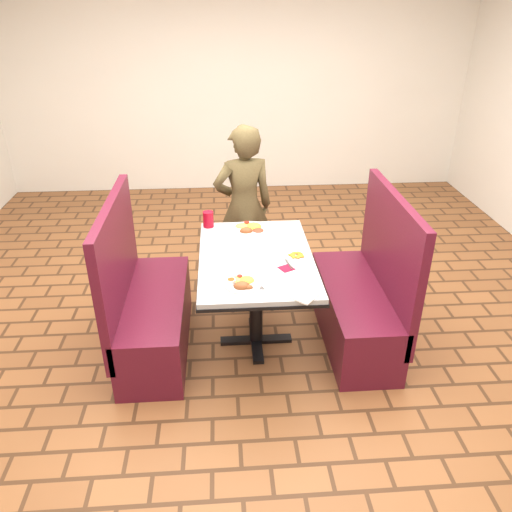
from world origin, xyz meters
name	(u,v)px	position (x,y,z in m)	size (l,w,h in m)	color
room	(256,84)	(0.00, 0.00, 1.91)	(7.00, 7.04, 2.82)	brown
dining_table	(256,268)	(0.00, 0.00, 0.65)	(0.81, 1.21, 0.75)	#ABADB0
booth_bench_left	(148,310)	(-0.80, 0.00, 0.33)	(0.47, 1.20, 1.17)	#5B1427
booth_bench_right	(361,302)	(0.80, 0.00, 0.33)	(0.47, 1.20, 1.17)	#5B1427
diner_person	(244,207)	(-0.04, 0.96, 0.73)	(0.53, 0.35, 1.46)	brown
near_dinner_plate	(242,282)	(-0.12, -0.39, 0.78)	(0.24, 0.24, 0.07)	white
far_dinner_plate	(250,227)	(-0.02, 0.43, 0.78)	(0.30, 0.30, 0.08)	white
plantain_plate	(296,256)	(0.28, -0.04, 0.76)	(0.17, 0.17, 0.03)	white
maroon_napkin	(286,268)	(0.19, -0.20, 0.75)	(0.09, 0.09, 0.00)	maroon
spoon_utensil	(289,264)	(0.21, -0.15, 0.76)	(0.01, 0.14, 0.00)	silver
red_tumbler	(208,219)	(-0.34, 0.53, 0.81)	(0.08, 0.08, 0.13)	#AC0B1C
paper_napkin	(300,294)	(0.23, -0.53, 0.76)	(0.20, 0.15, 0.01)	white
knife_utensil	(256,283)	(-0.03, -0.39, 0.76)	(0.01, 0.18, 0.00)	#BABABE
fork_utensil	(252,281)	(-0.05, -0.36, 0.76)	(0.01, 0.16, 0.00)	#B8B8BD
lettuce_shreds	(261,252)	(0.04, 0.06, 0.75)	(0.28, 0.32, 0.00)	#81AF46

